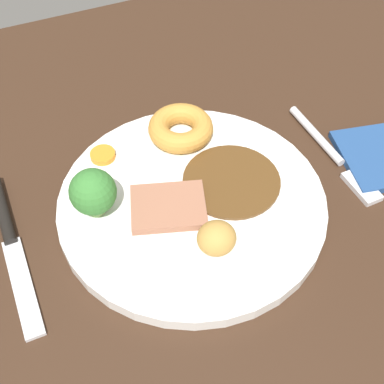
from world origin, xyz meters
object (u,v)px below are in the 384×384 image
fork (334,155)px  knife (9,236)px  broccoli_floret (93,192)px  roast_potato_left (217,238)px  dinner_plate (192,203)px  carrot_coin_front (103,155)px  meat_slice_main (168,207)px  yorkshire_pudding (181,128)px

fork → knife: (33.92, -3.17, 0.06)cm
broccoli_floret → knife: (8.32, -1.23, -3.76)cm
roast_potato_left → fork: (-16.99, -6.32, -2.48)cm
dinner_plate → broccoli_floret: 9.81cm
carrot_coin_front → roast_potato_left: bearing=111.7°
roast_potato_left → knife: roast_potato_left is taller
meat_slice_main → carrot_coin_front: size_ratio=2.71×
fork → knife: knife is taller
roast_potato_left → broccoli_floret: (8.60, -8.25, 1.34)cm
dinner_plate → roast_potato_left: bearing=87.2°
knife → fork: bearing=84.5°
roast_potato_left → knife: 19.55cm
dinner_plate → broccoli_floret: (8.90, -2.16, 3.51)cm
dinner_plate → yorkshire_pudding: (-2.43, -8.59, 1.81)cm
broccoli_floret → yorkshire_pudding: bearing=-150.4°
dinner_plate → knife: bearing=-11.1°
knife → broccoli_floret: bearing=81.4°
roast_potato_left → carrot_coin_front: size_ratio=1.36×
meat_slice_main → carrot_coin_front: meat_slice_main is taller
carrot_coin_front → yorkshire_pudding: bearing=178.4°
meat_slice_main → fork: bearing=-178.4°
knife → yorkshire_pudding: bearing=104.6°
broccoli_floret → dinner_plate: bearing=166.4°
yorkshire_pudding → broccoli_floret: size_ratio=1.37×
yorkshire_pudding → roast_potato_left: (2.73, 14.69, 0.37)cm
yorkshire_pudding → fork: 16.67cm
knife → dinner_plate: bearing=78.7°
yorkshire_pudding → fork: yorkshire_pudding is taller
meat_slice_main → fork: 19.35cm
meat_slice_main → broccoli_floret: (6.30, -2.48, 2.41)cm
roast_potato_left → carrot_coin_front: 16.11cm
broccoli_floret → fork: (-25.59, 1.93, -3.83)cm
dinner_plate → carrot_coin_front: size_ratio=10.02×
meat_slice_main → roast_potato_left: (-2.30, 5.78, 1.07)cm
carrot_coin_front → fork: 24.53cm
yorkshire_pudding → broccoli_floret: broccoli_floret is taller
meat_slice_main → roast_potato_left: 6.31cm
meat_slice_main → knife: (14.63, -3.71, -1.35)cm
roast_potato_left → knife: size_ratio=0.19×
dinner_plate → meat_slice_main: 2.84cm
meat_slice_main → knife: meat_slice_main is taller
broccoli_floret → meat_slice_main: bearing=158.5°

